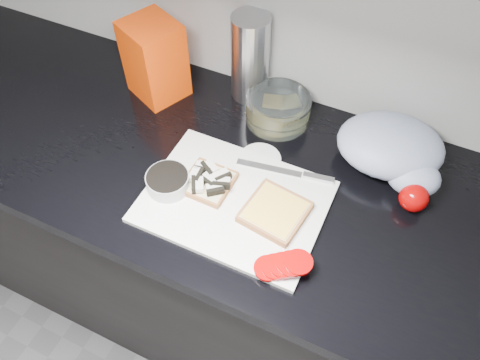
# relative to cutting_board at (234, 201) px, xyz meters

# --- Properties ---
(base_cabinet) EXTENTS (3.50, 0.60, 0.86)m
(base_cabinet) POSITION_rel_cutting_board_xyz_m (0.08, 0.09, -0.48)
(base_cabinet) COLOR black
(base_cabinet) RESTS_ON ground
(countertop) EXTENTS (3.50, 0.64, 0.04)m
(countertop) POSITION_rel_cutting_board_xyz_m (0.08, 0.09, -0.03)
(countertop) COLOR black
(countertop) RESTS_ON base_cabinet
(cutting_board) EXTENTS (0.40, 0.30, 0.01)m
(cutting_board) POSITION_rel_cutting_board_xyz_m (0.00, 0.00, 0.00)
(cutting_board) COLOR white
(cutting_board) RESTS_ON countertop
(bread_left) EXTENTS (0.11, 0.11, 0.03)m
(bread_left) POSITION_rel_cutting_board_xyz_m (-0.07, 0.02, 0.02)
(bread_left) COLOR beige
(bread_left) RESTS_ON cutting_board
(bread_right) EXTENTS (0.15, 0.15, 0.02)m
(bread_right) POSITION_rel_cutting_board_xyz_m (0.10, 0.00, 0.01)
(bread_right) COLOR beige
(bread_right) RESTS_ON cutting_board
(tomato_slices) EXTENTS (0.12, 0.10, 0.02)m
(tomato_slices) POSITION_rel_cutting_board_xyz_m (0.16, -0.11, 0.02)
(tomato_slices) COLOR #A20303
(tomato_slices) RESTS_ON cutting_board
(knife) EXTENTS (0.23, 0.05, 0.01)m
(knife) POSITION_rel_cutting_board_xyz_m (0.10, 0.13, 0.01)
(knife) COLOR #B8B7BC
(knife) RESTS_ON cutting_board
(seed_tub) EXTENTS (0.10, 0.10, 0.05)m
(seed_tub) POSITION_rel_cutting_board_xyz_m (-0.15, -0.03, 0.02)
(seed_tub) COLOR #A4AAA9
(seed_tub) RESTS_ON countertop
(tub_lid) EXTENTS (0.13, 0.13, 0.01)m
(tub_lid) POSITION_rel_cutting_board_xyz_m (0.00, 0.14, -0.00)
(tub_lid) COLOR silver
(tub_lid) RESTS_ON countertop
(glass_bowl) EXTENTS (0.17, 0.17, 0.07)m
(glass_bowl) POSITION_rel_cutting_board_xyz_m (-0.02, 0.29, 0.03)
(glass_bowl) COLOR silver
(glass_bowl) RESTS_ON countertop
(bread_bag) EXTENTS (0.17, 0.17, 0.21)m
(bread_bag) POSITION_rel_cutting_board_xyz_m (-0.35, 0.26, 0.10)
(bread_bag) COLOR #FE4D04
(bread_bag) RESTS_ON countertop
(steel_canister) EXTENTS (0.10, 0.10, 0.24)m
(steel_canister) POSITION_rel_cutting_board_xyz_m (-0.12, 0.35, 0.11)
(steel_canister) COLOR #ACADB1
(steel_canister) RESTS_ON countertop
(grocery_bag) EXTENTS (0.28, 0.24, 0.11)m
(grocery_bag) POSITION_rel_cutting_board_xyz_m (0.29, 0.26, 0.05)
(grocery_bag) COLOR #9CA7C0
(grocery_bag) RESTS_ON countertop
(whole_tomatoes) EXTENTS (0.06, 0.06, 0.06)m
(whole_tomatoes) POSITION_rel_cutting_board_xyz_m (0.36, 0.16, 0.03)
(whole_tomatoes) COLOR #A20303
(whole_tomatoes) RESTS_ON countertop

